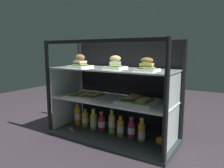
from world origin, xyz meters
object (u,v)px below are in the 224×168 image
object	(u,v)px
open_sandwich_tray_mid_left	(138,100)
juice_bottle_near_post	(85,119)
juice_bottle_tucked_behind	(94,121)
juice_bottle_front_middle	(112,123)
open_sandwich_tray_center	(87,95)
juice_bottle_front_second	(142,132)
kitchen_scissors	(73,131)
juice_bottle_front_fourth	(121,128)
plated_roll_sandwich_near_right_corner	(80,63)
juice_bottle_front_left_end	(78,116)
orange_fruit_beside_bottles	(160,141)
plated_roll_sandwich_mid_right	(147,66)
juice_bottle_front_right_end	(132,129)
juice_bottle_back_right	(102,123)
plated_roll_sandwich_left_of_center	(115,64)

from	to	relation	value
open_sandwich_tray_mid_left	juice_bottle_near_post	world-z (taller)	open_sandwich_tray_mid_left
juice_bottle_tucked_behind	juice_bottle_front_middle	distance (m)	0.22
open_sandwich_tray_center	open_sandwich_tray_mid_left	bearing A→B (deg)	5.68
juice_bottle_front_second	kitchen_scissors	world-z (taller)	juice_bottle_front_second
open_sandwich_tray_mid_left	juice_bottle_front_fourth	bearing A→B (deg)	-174.45
plated_roll_sandwich_near_right_corner	juice_bottle_front_left_end	size ratio (longest dim) A/B	0.84
open_sandwich_tray_center	juice_bottle_front_middle	bearing A→B (deg)	12.11
juice_bottle_front_second	orange_fruit_beside_bottles	size ratio (longest dim) A/B	2.84
plated_roll_sandwich_near_right_corner	juice_bottle_near_post	bearing A→B (deg)	94.29
plated_roll_sandwich_mid_right	juice_bottle_front_right_end	size ratio (longest dim) A/B	0.92
open_sandwich_tray_mid_left	juice_bottle_back_right	bearing A→B (deg)	-177.57
juice_bottle_front_middle	orange_fruit_beside_bottles	xyz separation A→B (m)	(0.50, -0.01, -0.06)
juice_bottle_front_right_end	juice_bottle_front_second	distance (m)	0.10
plated_roll_sandwich_mid_right	juice_bottle_front_second	distance (m)	0.60
juice_bottle_front_middle	juice_bottle_front_second	world-z (taller)	juice_bottle_front_middle
juice_bottle_tucked_behind	kitchen_scissors	size ratio (longest dim) A/B	1.26
plated_roll_sandwich_left_of_center	plated_roll_sandwich_mid_right	distance (m)	0.35
juice_bottle_front_left_end	juice_bottle_near_post	world-z (taller)	juice_bottle_front_left_end
plated_roll_sandwich_near_right_corner	juice_bottle_front_fourth	size ratio (longest dim) A/B	1.02
plated_roll_sandwich_left_of_center	juice_bottle_front_left_end	xyz separation A→B (m)	(-0.46, -0.03, -0.58)
open_sandwich_tray_center	juice_bottle_front_left_end	world-z (taller)	open_sandwich_tray_center
plated_roll_sandwich_mid_right	open_sandwich_tray_center	world-z (taller)	plated_roll_sandwich_mid_right
open_sandwich_tray_center	juice_bottle_front_right_end	distance (m)	0.56
juice_bottle_front_right_end	open_sandwich_tray_center	bearing A→B (deg)	-175.47
plated_roll_sandwich_mid_right	kitchen_scissors	xyz separation A→B (m)	(-0.71, -0.17, -0.68)
juice_bottle_front_left_end	juice_bottle_front_middle	distance (m)	0.44
juice_bottle_near_post	kitchen_scissors	size ratio (longest dim) A/B	1.13
juice_bottle_front_fourth	juice_bottle_front_second	size ratio (longest dim) A/B	0.93
juice_bottle_near_post	juice_bottle_front_second	size ratio (longest dim) A/B	0.92
plated_roll_sandwich_near_right_corner	juice_bottle_tucked_behind	xyz separation A→B (m)	(0.12, 0.06, -0.61)
plated_roll_sandwich_mid_right	juice_bottle_front_fourth	xyz separation A→B (m)	(-0.25, -0.00, -0.60)
plated_roll_sandwich_left_of_center	juice_bottle_front_middle	world-z (taller)	plated_roll_sandwich_left_of_center
juice_bottle_near_post	plated_roll_sandwich_near_right_corner	bearing A→B (deg)	-85.71
juice_bottle_front_right_end	orange_fruit_beside_bottles	distance (m)	0.28
juice_bottle_near_post	juice_bottle_front_second	xyz separation A→B (m)	(0.67, -0.02, 0.00)
juice_bottle_back_right	juice_bottle_front_middle	bearing A→B (deg)	9.93
plated_roll_sandwich_left_of_center	open_sandwich_tray_center	distance (m)	0.43
plated_roll_sandwich_near_right_corner	juice_bottle_front_second	xyz separation A→B (m)	(0.66, 0.05, -0.61)
juice_bottle_tucked_behind	kitchen_scissors	distance (m)	0.23
juice_bottle_front_fourth	juice_bottle_near_post	bearing A→B (deg)	176.59
open_sandwich_tray_mid_left	juice_bottle_front_second	xyz separation A→B (m)	(0.05, -0.01, -0.29)
juice_bottle_front_second	orange_fruit_beside_bottles	world-z (taller)	juice_bottle_front_second
juice_bottle_front_left_end	kitchen_scissors	xyz separation A→B (m)	(0.10, -0.19, -0.10)
juice_bottle_front_middle	plated_roll_sandwich_near_right_corner	bearing A→B (deg)	-169.35
juice_bottle_near_post	orange_fruit_beside_bottles	xyz separation A→B (m)	(0.84, -0.02, -0.04)
juice_bottle_front_fourth	orange_fruit_beside_bottles	xyz separation A→B (m)	(0.39, 0.01, -0.04)
plated_roll_sandwich_near_right_corner	juice_bottle_front_right_end	size ratio (longest dim) A/B	0.97
plated_roll_sandwich_left_of_center	kitchen_scissors	world-z (taller)	plated_roll_sandwich_left_of_center
plated_roll_sandwich_mid_right	open_sandwich_tray_center	bearing A→B (deg)	-176.32
open_sandwich_tray_center	juice_bottle_front_fourth	xyz separation A→B (m)	(0.37, 0.04, -0.29)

